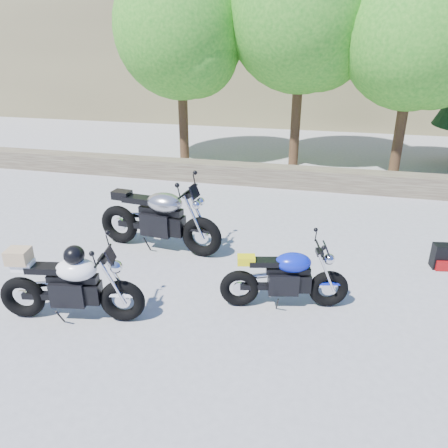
{
  "coord_description": "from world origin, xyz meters",
  "views": [
    {
      "loc": [
        1.69,
        -5.39,
        3.58
      ],
      "look_at": [
        0.2,
        1.0,
        0.75
      ],
      "focal_mm": 35.0,
      "sensor_mm": 36.0,
      "label": 1
    }
  ],
  "objects": [
    {
      "name": "ground",
      "position": [
        0.0,
        0.0,
        0.0
      ],
      "size": [
        90.0,
        90.0,
        0.0
      ],
      "primitive_type": "plane",
      "color": "gray",
      "rests_on": "ground"
    },
    {
      "name": "backpack",
      "position": [
        3.76,
        1.72,
        0.2
      ],
      "size": [
        0.34,
        0.3,
        0.42
      ],
      "rotation": [
        0.0,
        0.0,
        0.15
      ],
      "color": "black",
      "rests_on": "ground"
    },
    {
      "name": "blue_bike",
      "position": [
        1.32,
        0.0,
        0.45
      ],
      "size": [
        1.81,
        0.65,
        0.92
      ],
      "rotation": [
        0.0,
        0.0,
        0.22
      ],
      "color": "black",
      "rests_on": "ground"
    },
    {
      "name": "tree_decid_mid",
      "position": [
        0.91,
        7.54,
        4.04
      ],
      "size": [
        4.08,
        4.08,
        6.24
      ],
      "color": "#382314",
      "rests_on": "ground"
    },
    {
      "name": "stone_wall",
      "position": [
        0.0,
        5.5,
        0.25
      ],
      "size": [
        22.0,
        0.55,
        0.5
      ],
      "primitive_type": "cube",
      "color": "#4D3F33",
      "rests_on": "ground"
    },
    {
      "name": "tree_decid_right",
      "position": [
        3.71,
        6.94,
        3.5
      ],
      "size": [
        3.54,
        3.54,
        5.41
      ],
      "color": "#382314",
      "rests_on": "ground"
    },
    {
      "name": "silver_bike",
      "position": [
        -1.05,
        1.32,
        0.58
      ],
      "size": [
        2.39,
        0.76,
        1.2
      ],
      "rotation": [
        0.0,
        0.0,
        -0.11
      ],
      "color": "black",
      "rests_on": "ground"
    },
    {
      "name": "white_bike",
      "position": [
        -1.46,
        -0.97,
        0.54
      ],
      "size": [
        2.0,
        0.65,
        1.11
      ],
      "rotation": [
        0.0,
        0.0,
        0.16
      ],
      "color": "black",
      "rests_on": "ground"
    },
    {
      "name": "tree_decid_left",
      "position": [
        -2.39,
        7.14,
        3.63
      ],
      "size": [
        3.67,
        3.67,
        5.62
      ],
      "color": "#382314",
      "rests_on": "ground"
    }
  ]
}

